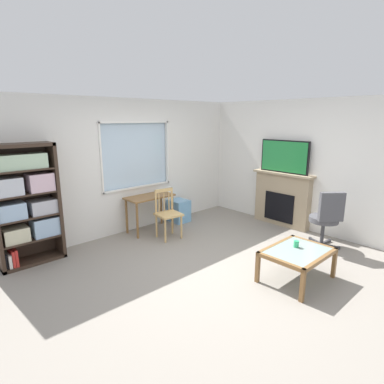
{
  "coord_description": "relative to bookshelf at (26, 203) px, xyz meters",
  "views": [
    {
      "loc": [
        -3.12,
        -2.96,
        2.16
      ],
      "look_at": [
        0.03,
        0.44,
        1.06
      ],
      "focal_mm": 29.2,
      "sensor_mm": 36.0,
      "label": 1
    }
  ],
  "objects": [
    {
      "name": "coffee_table",
      "position": [
        2.46,
        -3.04,
        -0.57
      ],
      "size": [
        0.92,
        0.69,
        0.43
      ],
      "color": "#8C9E99",
      "rests_on": "ground"
    },
    {
      "name": "fireplace",
      "position": [
        4.31,
        -1.65,
        -0.39
      ],
      "size": [
        0.26,
        1.28,
        1.1
      ],
      "color": "tan",
      "rests_on": "ground"
    },
    {
      "name": "wall_back_with_window",
      "position": [
        1.88,
        0.24,
        0.29
      ],
      "size": [
        5.01,
        0.15,
        2.51
      ],
      "color": "silver",
      "rests_on": "ground"
    },
    {
      "name": "sippy_cup",
      "position": [
        2.54,
        -2.96,
        -0.46
      ],
      "size": [
        0.07,
        0.07,
        0.09
      ],
      "primitive_type": "cylinder",
      "color": "#33B770",
      "rests_on": "coffee_table"
    },
    {
      "name": "wooden_chair",
      "position": [
        2.16,
        -0.62,
        -0.48
      ],
      "size": [
        0.47,
        0.45,
        0.9
      ],
      "color": "tan",
      "rests_on": "ground"
    },
    {
      "name": "tv",
      "position": [
        4.3,
        -1.65,
        0.48
      ],
      "size": [
        0.06,
        1.03,
        0.64
      ],
      "color": "black",
      "rests_on": "fireplace"
    },
    {
      "name": "wall_right",
      "position": [
        4.47,
        -1.96,
        0.32
      ],
      "size": [
        0.12,
        4.61,
        2.51
      ],
      "primitive_type": "cube",
      "color": "silver",
      "rests_on": "ground"
    },
    {
      "name": "office_chair",
      "position": [
        3.8,
        -2.81,
        -0.38
      ],
      "size": [
        0.62,
        0.61,
        1.0
      ],
      "color": "#4C4C51",
      "rests_on": "ground"
    },
    {
      "name": "desk_under_window",
      "position": [
        2.13,
        -0.11,
        -0.35
      ],
      "size": [
        0.93,
        0.47,
        0.7
      ],
      "color": "brown",
      "rests_on": "ground"
    },
    {
      "name": "bookshelf",
      "position": [
        0.0,
        0.0,
        0.0
      ],
      "size": [
        0.9,
        0.38,
        1.81
      ],
      "color": "#38281E",
      "rests_on": "ground"
    },
    {
      "name": "ground",
      "position": [
        1.9,
        -1.96,
        -0.95
      ],
      "size": [
        6.01,
        5.41,
        0.02
      ],
      "primitive_type": "cube",
      "color": "gray"
    },
    {
      "name": "plastic_drawer_unit",
      "position": [
        2.91,
        -0.06,
        -0.71
      ],
      "size": [
        0.35,
        0.4,
        0.47
      ],
      "primitive_type": "cube",
      "color": "#72ADDB",
      "rests_on": "ground"
    }
  ]
}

